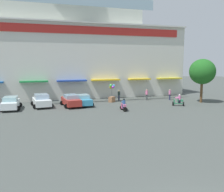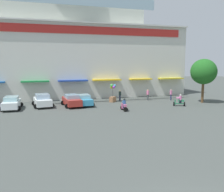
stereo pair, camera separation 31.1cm
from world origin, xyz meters
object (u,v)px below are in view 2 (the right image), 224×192
(parked_car_0, at_px, (12,103))
(scooter_rider_3, at_px, (179,101))
(plaza_tree_3, at_px, (204,72))
(pedestrian_2, at_px, (148,94))
(balloon_vendor_cart, at_px, (113,95))
(parked_car_1, at_px, (43,100))
(pedestrian_0, at_px, (171,94))
(pedestrian_1, at_px, (120,95))
(parked_car_2, at_px, (72,100))
(parked_car_3, at_px, (83,100))
(scooter_rider_7, at_px, (124,106))

(parked_car_0, relative_size, scooter_rider_3, 2.81)
(plaza_tree_3, xyz_separation_m, pedestrian_2, (-6.23, 4.19, -3.33))
(plaza_tree_3, height_order, balloon_vendor_cart, plaza_tree_3)
(balloon_vendor_cart, bearing_deg, scooter_rider_3, -37.29)
(parked_car_1, bearing_deg, pedestrian_0, 0.24)
(plaza_tree_3, distance_m, pedestrian_1, 11.88)
(parked_car_0, relative_size, parked_car_2, 0.98)
(parked_car_3, bearing_deg, pedestrian_2, 9.77)
(pedestrian_1, bearing_deg, plaza_tree_3, -25.98)
(scooter_rider_7, xyz_separation_m, balloon_vendor_cart, (0.64, 6.36, 0.46))
(parked_car_3, xyz_separation_m, pedestrian_0, (13.13, 0.80, 0.19))
(scooter_rider_3, height_order, pedestrian_1, pedestrian_1)
(parked_car_3, height_order, scooter_rider_7, scooter_rider_7)
(pedestrian_0, relative_size, pedestrian_1, 1.04)
(parked_car_2, relative_size, scooter_rider_3, 2.88)
(parked_car_3, relative_size, scooter_rider_3, 2.61)
(scooter_rider_3, bearing_deg, parked_car_1, 164.65)
(parked_car_0, distance_m, scooter_rider_7, 13.25)
(scooter_rider_7, distance_m, pedestrian_1, 7.52)
(parked_car_0, bearing_deg, parked_car_2, -1.37)
(scooter_rider_3, xyz_separation_m, scooter_rider_7, (-7.81, -0.90, -0.02))
(scooter_rider_7, height_order, pedestrian_2, pedestrian_2)
(plaza_tree_3, distance_m, pedestrian_0, 5.52)
(parked_car_0, distance_m, parked_car_1, 3.59)
(parked_car_3, distance_m, pedestrian_0, 13.16)
(pedestrian_0, height_order, pedestrian_2, pedestrian_0)
(scooter_rider_3, height_order, pedestrian_0, pedestrian_0)
(pedestrian_0, distance_m, balloon_vendor_cart, 8.71)
(scooter_rider_3, relative_size, scooter_rider_7, 1.04)
(parked_car_3, height_order, balloon_vendor_cart, balloon_vendor_cart)
(pedestrian_2, bearing_deg, parked_car_1, -176.25)
(scooter_rider_7, relative_size, balloon_vendor_cart, 0.57)
(parked_car_1, xyz_separation_m, balloon_vendor_cart, (9.46, 0.90, 0.26))
(parked_car_1, distance_m, pedestrian_1, 10.97)
(parked_car_1, relative_size, parked_car_3, 1.06)
(parked_car_0, relative_size, pedestrian_2, 2.66)
(scooter_rider_7, bearing_deg, parked_car_2, 138.80)
(parked_car_2, bearing_deg, balloon_vendor_cart, 16.05)
(parked_car_1, bearing_deg, plaza_tree_3, -8.67)
(parked_car_0, relative_size, balloon_vendor_cart, 1.68)
(parked_car_0, bearing_deg, scooter_rider_3, -10.99)
(plaza_tree_3, height_order, parked_car_2, plaza_tree_3)
(parked_car_3, distance_m, balloon_vendor_cart, 4.76)
(parked_car_3, bearing_deg, parked_car_0, 179.50)
(parked_car_0, distance_m, parked_car_3, 8.53)
(pedestrian_0, bearing_deg, plaza_tree_3, -48.20)
(parked_car_3, height_order, pedestrian_2, pedestrian_2)
(parked_car_1, distance_m, balloon_vendor_cart, 9.50)
(plaza_tree_3, xyz_separation_m, parked_car_3, (-16.08, 2.49, -3.49))
(scooter_rider_3, distance_m, scooter_rider_7, 7.86)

